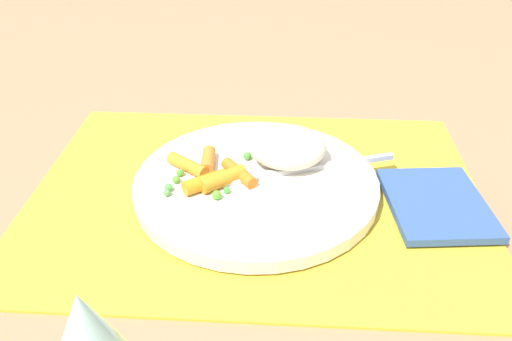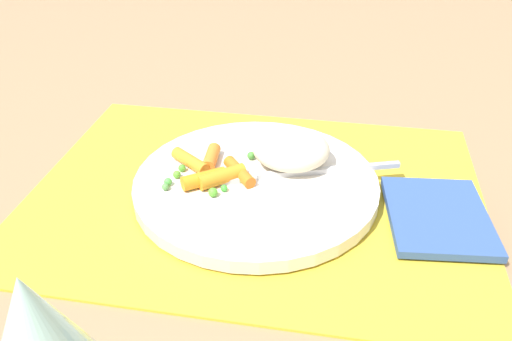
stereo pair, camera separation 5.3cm
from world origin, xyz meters
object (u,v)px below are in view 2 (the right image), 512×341
Objects in this scene: plate at (256,184)px; napkin at (438,216)px; rice_mound at (291,149)px; fork at (289,173)px; carrot_portion at (213,170)px.

plate reaches higher than napkin.
plate is 3.09× the size of rice_mound.
napkin is at bearing 174.18° from plate.
fork is (-0.00, 0.02, -0.02)m from rice_mound.
carrot_portion is at bearing 3.92° from plate.
fork reaches higher than plate.
plate is at bearing 47.59° from rice_mound.
napkin is at bearing 168.85° from fork.
fork is 0.16m from napkin.
plate is at bearing -5.82° from napkin.
napkin is (-0.15, 0.05, -0.03)m from rice_mound.
carrot_portion is 0.52× the size of fork.
rice_mound reaches higher than napkin.
carrot_portion is 0.08m from fork.
carrot_portion is (0.05, 0.00, 0.01)m from plate.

